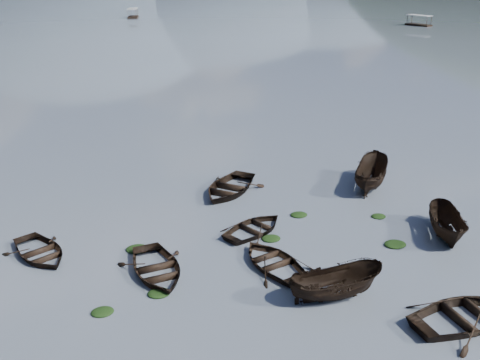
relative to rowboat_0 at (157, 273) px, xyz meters
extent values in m
plane|color=slate|center=(5.22, -6.48, 0.00)|extent=(2400.00, 2400.00, 0.00)
imported|color=black|center=(0.00, 0.00, 0.00)|extent=(3.94, 4.96, 0.92)
imported|color=black|center=(5.47, 3.00, 0.00)|extent=(4.75, 4.41, 0.80)
imported|color=black|center=(7.39, -3.58, 0.00)|extent=(4.41, 1.91, 1.67)
imported|color=black|center=(5.52, -0.53, 0.00)|extent=(4.14, 4.86, 0.85)
imported|color=black|center=(11.89, -6.35, 0.00)|extent=(5.25, 4.09, 0.99)
imported|color=black|center=(15.21, 0.30, 0.00)|extent=(2.99, 4.59, 1.66)
imported|color=black|center=(-5.49, 2.85, 0.00)|extent=(4.50, 4.95, 0.84)
imported|color=black|center=(5.17, 8.48, 0.00)|extent=(5.86, 6.11, 1.03)
imported|color=black|center=(14.18, 7.35, 0.00)|extent=(4.32, 5.15, 1.91)
ellipsoid|color=black|center=(-2.43, -2.51, 0.00)|extent=(0.95, 0.78, 0.21)
ellipsoid|color=black|center=(-0.03, -1.69, 0.00)|extent=(1.02, 0.81, 0.22)
ellipsoid|color=black|center=(8.39, -2.94, 0.00)|extent=(1.07, 0.85, 0.23)
ellipsoid|color=black|center=(12.76, 3.16, 0.00)|extent=(0.84, 0.71, 0.19)
ellipsoid|color=black|center=(12.13, -0.02, 0.00)|extent=(1.15, 0.91, 0.24)
ellipsoid|color=black|center=(-0.80, 2.41, 0.00)|extent=(1.12, 0.91, 0.24)
ellipsoid|color=black|center=(6.10, 1.98, 0.00)|extent=(1.00, 0.83, 0.21)
ellipsoid|color=black|center=(8.40, 4.31, 0.00)|extent=(0.98, 0.78, 0.21)
camera|label=1|loc=(-0.86, -21.64, 13.65)|focal=40.00mm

